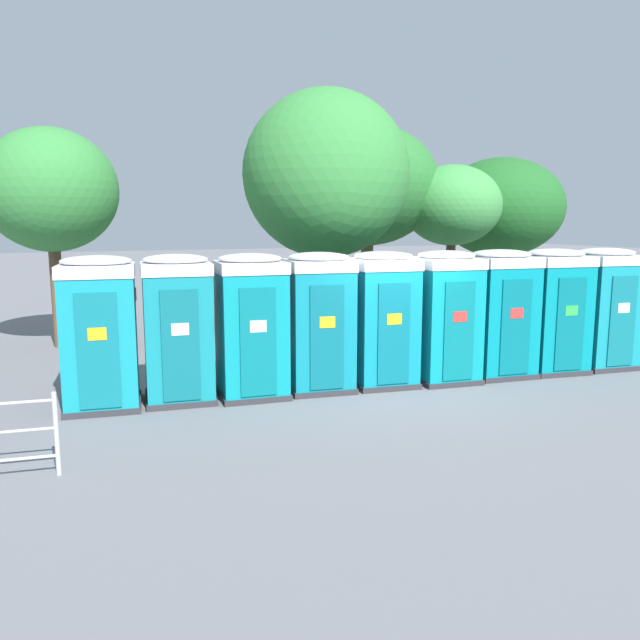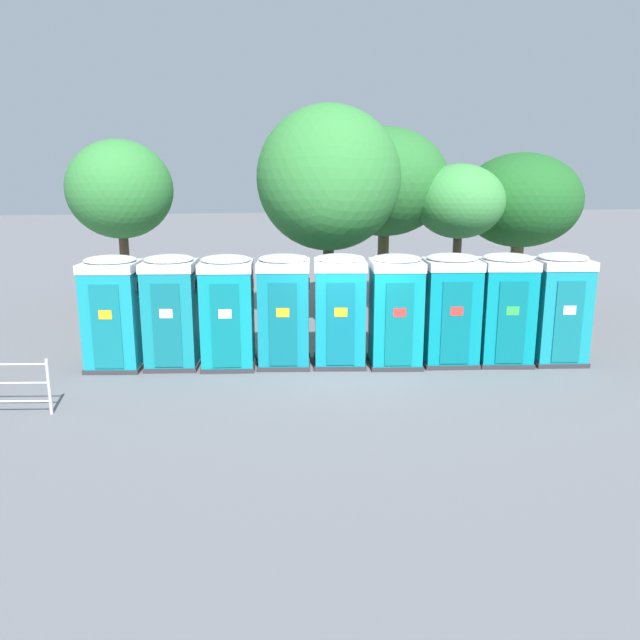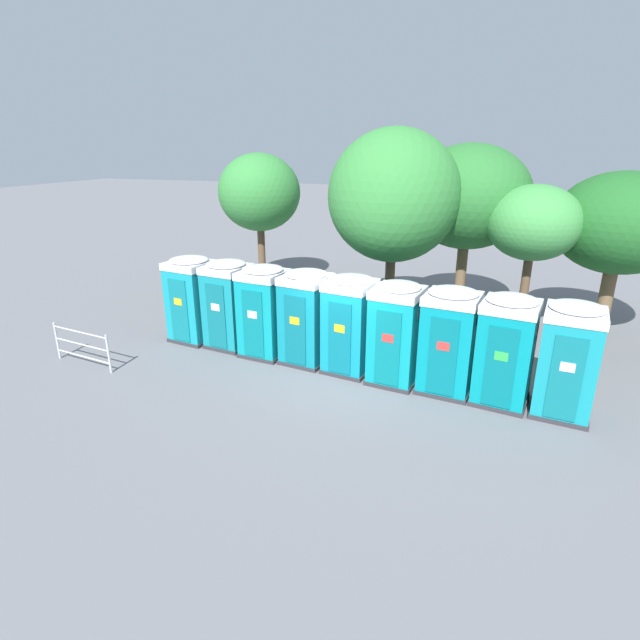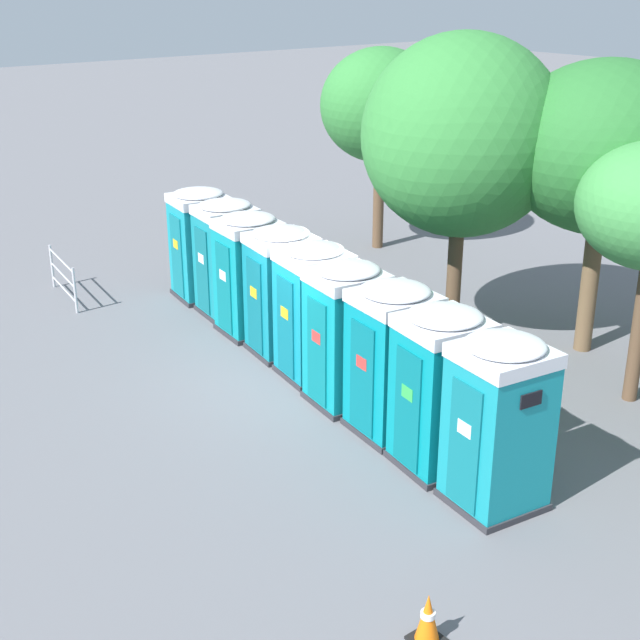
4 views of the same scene
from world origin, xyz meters
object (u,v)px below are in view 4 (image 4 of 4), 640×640
object	(u,v)px
portapotty_2	(249,274)
street_tree_4	(381,106)
portapotty_0	(200,243)
portapotty_8	(498,423)
portapotty_3	(281,291)
portapotty_7	(440,389)
street_tree_3	(605,148)
traffic_cone	(428,619)
street_tree_1	(462,136)
event_barrier	(63,276)
portapotty_5	(346,334)
portapotty_4	(313,311)
portapotty_1	(226,257)
portapotty_6	(392,359)

from	to	relation	value
portapotty_2	street_tree_4	xyz separation A→B (m)	(-3.00, 6.18, 2.53)
portapotty_0	portapotty_8	world-z (taller)	same
portapotty_3	portapotty_7	bearing A→B (deg)	-7.48
street_tree_3	traffic_cone	world-z (taller)	street_tree_3
street_tree_1	traffic_cone	distance (m)	9.83
portapotty_8	event_barrier	bearing A→B (deg)	-173.11
portapotty_5	event_barrier	bearing A→B (deg)	-167.30
portapotty_4	traffic_cone	size ratio (longest dim) A/B	3.97
portapotty_3	street_tree_1	distance (m)	4.54
street_tree_4	event_barrier	world-z (taller)	street_tree_4
street_tree_1	event_barrier	bearing A→B (deg)	-143.00
portapotty_0	portapotty_5	bearing A→B (deg)	-7.50
portapotty_1	street_tree_4	world-z (taller)	street_tree_4
portapotty_1	portapotty_3	distance (m)	2.52
portapotty_7	portapotty_0	bearing A→B (deg)	173.04
portapotty_1	portapotty_6	world-z (taller)	same
street_tree_1	street_tree_4	distance (m)	6.64
portapotty_6	portapotty_0	bearing A→B (deg)	173.17
street_tree_1	traffic_cone	size ratio (longest dim) A/B	9.52
portapotty_8	traffic_cone	size ratio (longest dim) A/B	3.97
portapotty_2	portapotty_7	distance (m)	6.31
portapotty_4	street_tree_3	world-z (taller)	street_tree_3
portapotty_6	event_barrier	distance (m)	9.47
portapotty_2	street_tree_3	distance (m)	7.33
portapotty_3	portapotty_7	size ratio (longest dim) A/B	1.00
portapotty_2	street_tree_4	size ratio (longest dim) A/B	0.48
portapotty_7	traffic_cone	size ratio (longest dim) A/B	3.97
street_tree_3	portapotty_2	bearing A→B (deg)	-135.68
portapotty_4	street_tree_3	size ratio (longest dim) A/B	0.45
portapotty_4	portapotty_8	size ratio (longest dim) A/B	1.00
street_tree_4	event_barrier	distance (m)	9.17
portapotty_4	traffic_cone	xyz separation A→B (m)	(6.47, -3.34, -0.97)
traffic_cone	portapotty_7	bearing A→B (deg)	133.65
portapotty_5	portapotty_6	world-z (taller)	same
portapotty_8	street_tree_1	distance (m)	6.75
street_tree_3	portapotty_0	bearing A→B (deg)	-149.04
portapotty_6	portapotty_5	bearing A→B (deg)	176.52
street_tree_1	portapotty_5	bearing A→B (deg)	-75.75
street_tree_1	traffic_cone	bearing A→B (deg)	-47.32
portapotty_2	event_barrier	xyz separation A→B (m)	(-4.27, -2.30, -0.72)
street_tree_1	street_tree_4	xyz separation A→B (m)	(-5.85, 3.12, -0.34)
portapotty_7	street_tree_4	distance (m)	11.84
portapotty_3	street_tree_4	distance (m)	7.99
portapotty_1	traffic_cone	bearing A→B (deg)	-20.54
portapotty_4	traffic_cone	bearing A→B (deg)	-27.31
street_tree_1	event_barrier	xyz separation A→B (m)	(-7.12, -5.36, -3.59)
portapotty_3	street_tree_4	bearing A→B (deg)	124.23
portapotty_3	portapotty_4	xyz separation A→B (m)	(1.25, -0.17, 0.00)
portapotty_2	portapotty_5	distance (m)	3.78
portapotty_0	event_barrier	distance (m)	3.25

